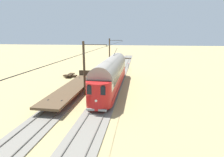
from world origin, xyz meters
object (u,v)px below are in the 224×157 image
(vintage_streetcar, at_px, (111,72))
(switch_stand, at_px, (128,66))
(catenary_pole_mid_near, at_px, (85,67))
(track_end_bumper, at_px, (104,65))
(flatcar_adjacent, at_px, (73,87))
(catenary_pole_foreground, at_px, (110,53))
(spare_tie_stack, at_px, (70,76))

(vintage_streetcar, relative_size, switch_stand, 14.77)
(catenary_pole_mid_near, bearing_deg, track_end_bumper, -85.34)
(flatcar_adjacent, relative_size, switch_stand, 11.28)
(catenary_pole_foreground, relative_size, catenary_pole_mid_near, 1.00)
(vintage_streetcar, xyz_separation_m, spare_tie_stack, (8.32, -5.72, -2.00))
(spare_tie_stack, bearing_deg, catenary_pole_mid_near, 121.72)
(vintage_streetcar, xyz_separation_m, track_end_bumper, (4.40, -17.06, -1.87))
(track_end_bumper, bearing_deg, catenary_pole_mid_near, 94.66)
(vintage_streetcar, bearing_deg, flatcar_adjacent, 36.93)
(vintage_streetcar, distance_m, track_end_bumper, 17.72)
(catenary_pole_foreground, bearing_deg, flatcar_adjacent, 85.00)
(catenary_pole_foreground, distance_m, track_end_bumper, 3.76)
(track_end_bumper, bearing_deg, spare_tie_stack, 70.91)
(flatcar_adjacent, bearing_deg, track_end_bumper, -90.00)
(vintage_streetcar, relative_size, catenary_pole_mid_near, 2.76)
(flatcar_adjacent, xyz_separation_m, switch_stand, (-5.82, -18.92, -0.16))
(vintage_streetcar, relative_size, spare_tie_stack, 7.60)
(vintage_streetcar, xyz_separation_m, catenary_pole_mid_near, (2.74, 3.32, 1.21))
(catenary_pole_mid_near, xyz_separation_m, spare_tie_stack, (5.58, -9.04, -3.21))
(catenary_pole_foreground, distance_m, catenary_pole_mid_near, 19.00)
(switch_stand, relative_size, track_end_bumper, 0.69)
(vintage_streetcar, xyz_separation_m, flatcar_adjacent, (4.40, 3.30, -1.41))
(catenary_pole_mid_near, relative_size, switch_stand, 5.36)
(catenary_pole_mid_near, height_order, spare_tie_stack, catenary_pole_mid_near)
(flatcar_adjacent, height_order, track_end_bumper, flatcar_adjacent)
(catenary_pole_foreground, height_order, switch_stand, catenary_pole_foreground)
(flatcar_adjacent, bearing_deg, spare_tie_stack, -66.50)
(catenary_pole_mid_near, height_order, track_end_bumper, catenary_pole_mid_near)
(catenary_pole_mid_near, distance_m, spare_tie_stack, 11.10)
(catenary_pole_foreground, height_order, spare_tie_stack, catenary_pole_foreground)
(flatcar_adjacent, distance_m, spare_tie_stack, 9.86)
(switch_stand, xyz_separation_m, track_end_bumper, (5.82, -1.45, -0.30))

